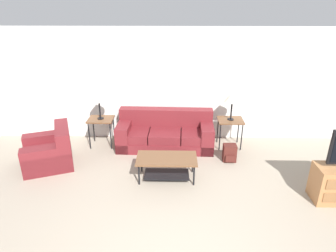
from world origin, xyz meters
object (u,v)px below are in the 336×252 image
(armchair, at_px, (50,152))
(side_table_right, at_px, (230,123))
(table_lamp_right, at_px, (233,97))
(couch, at_px, (165,134))
(table_lamp_left, at_px, (98,96))
(backpack, at_px, (230,153))
(coffee_table, at_px, (167,163))
(side_table_left, at_px, (101,122))

(armchair, relative_size, side_table_right, 1.82)
(table_lamp_right, bearing_deg, couch, -179.13)
(table_lamp_left, distance_m, backpack, 3.07)
(couch, bearing_deg, side_table_right, 0.87)
(armchair, bearing_deg, coffee_table, -11.07)
(side_table_right, bearing_deg, table_lamp_left, -180.00)
(table_lamp_left, height_order, backpack, table_lamp_left)
(table_lamp_left, relative_size, backpack, 1.79)
(table_lamp_right, bearing_deg, coffee_table, -135.68)
(couch, bearing_deg, coffee_table, -87.46)
(backpack, bearing_deg, table_lamp_left, 166.51)
(armchair, xyz_separation_m, side_table_right, (3.78, 0.90, 0.30))
(couch, relative_size, table_lamp_right, 3.35)
(side_table_right, bearing_deg, side_table_left, 180.00)
(side_table_left, xyz_separation_m, table_lamp_left, (-0.00, -0.00, 0.60))
(armchair, xyz_separation_m, table_lamp_left, (0.86, 0.90, 0.89))
(couch, relative_size, armchair, 1.80)
(side_table_left, xyz_separation_m, backpack, (2.82, -0.68, -0.41))
(armchair, distance_m, coffee_table, 2.43)
(coffee_table, bearing_deg, table_lamp_left, 138.08)
(couch, relative_size, coffee_table, 1.93)
(couch, relative_size, side_table_right, 3.29)
(side_table_right, height_order, backpack, side_table_right)
(table_lamp_left, bearing_deg, side_table_right, 0.00)
(side_table_left, height_order, table_lamp_right, table_lamp_right)
(couch, distance_m, table_lamp_left, 1.70)
(armchair, xyz_separation_m, table_lamp_right, (3.78, 0.90, 0.89))
(side_table_right, xyz_separation_m, table_lamp_left, (-2.91, -0.00, 0.60))
(side_table_left, relative_size, side_table_right, 1.00)
(table_lamp_right, relative_size, backpack, 1.79)
(table_lamp_left, relative_size, table_lamp_right, 1.00)
(table_lamp_left, bearing_deg, table_lamp_right, 0.00)
(couch, relative_size, table_lamp_left, 3.35)
(armchair, bearing_deg, table_lamp_left, 46.13)
(couch, height_order, backpack, couch)
(side_table_left, bearing_deg, side_table_right, 0.00)
(couch, height_order, table_lamp_left, table_lamp_left)
(side_table_left, bearing_deg, coffee_table, -41.92)
(couch, xyz_separation_m, armchair, (-2.32, -0.88, -0.01))
(backpack, bearing_deg, armchair, -176.55)
(backpack, bearing_deg, side_table_right, 81.83)
(table_lamp_left, height_order, table_lamp_right, same)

